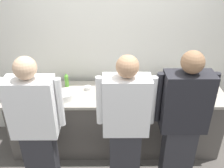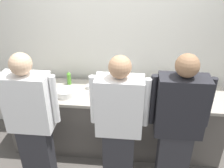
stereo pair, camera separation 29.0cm
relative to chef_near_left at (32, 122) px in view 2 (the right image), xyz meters
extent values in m
plane|color=#514C47|center=(0.86, 0.36, -0.90)|extent=(9.00, 9.00, 0.00)
cube|color=silver|center=(0.86, 1.18, 0.58)|extent=(4.48, 0.10, 2.97)
cube|color=#56514C|center=(0.86, 0.71, -0.48)|extent=(2.80, 0.62, 0.85)
cube|color=#A8A093|center=(0.86, 0.71, -0.03)|extent=(2.86, 0.67, 0.04)
cube|color=#2D2D33|center=(0.00, 0.00, -0.49)|extent=(0.34, 0.20, 0.82)
cube|color=white|center=(0.00, 0.00, 0.25)|extent=(0.48, 0.24, 0.65)
cylinder|color=white|center=(-0.28, 0.04, 0.28)|extent=(0.07, 0.07, 0.55)
cylinder|color=white|center=(0.28, 0.04, 0.28)|extent=(0.07, 0.07, 0.55)
sphere|color=tan|center=(0.00, 0.00, 0.69)|extent=(0.22, 0.22, 0.22)
cube|color=#2D2D33|center=(0.95, 0.03, -0.49)|extent=(0.34, 0.20, 0.82)
cube|color=white|center=(0.95, 0.03, 0.25)|extent=(0.48, 0.24, 0.65)
cylinder|color=white|center=(0.68, 0.07, 0.28)|extent=(0.07, 0.07, 0.55)
cylinder|color=white|center=(1.23, 0.07, 0.28)|extent=(0.07, 0.07, 0.55)
sphere|color=tan|center=(0.95, 0.03, 0.69)|extent=(0.22, 0.22, 0.22)
cube|color=#2D2D33|center=(1.57, 0.06, -0.48)|extent=(0.35, 0.20, 0.84)
cube|color=#232328|center=(1.57, 0.06, 0.27)|extent=(0.49, 0.24, 0.66)
cylinder|color=#232328|center=(1.29, 0.10, 0.30)|extent=(0.07, 0.07, 0.56)
cylinder|color=#232328|center=(1.85, 0.10, 0.30)|extent=(0.07, 0.07, 0.56)
sphere|color=#8C6647|center=(1.57, 0.06, 0.72)|extent=(0.23, 0.23, 0.23)
cylinder|color=white|center=(0.22, 0.59, -0.01)|extent=(0.23, 0.23, 0.01)
cylinder|color=white|center=(0.22, 0.59, 0.00)|extent=(0.23, 0.23, 0.01)
cylinder|color=white|center=(0.22, 0.59, 0.02)|extent=(0.23, 0.23, 0.01)
cylinder|color=white|center=(0.22, 0.59, 0.03)|extent=(0.23, 0.23, 0.01)
cylinder|color=white|center=(0.22, 0.59, 0.04)|extent=(0.23, 0.23, 0.01)
cylinder|color=white|center=(0.22, 0.59, 0.05)|extent=(0.23, 0.23, 0.01)
cylinder|color=white|center=(0.22, 0.59, 0.06)|extent=(0.23, 0.23, 0.01)
cylinder|color=white|center=(1.21, 0.61, -0.01)|extent=(0.19, 0.19, 0.01)
cylinder|color=white|center=(1.21, 0.61, 0.00)|extent=(0.19, 0.19, 0.01)
cylinder|color=white|center=(1.21, 0.61, 0.02)|extent=(0.19, 0.19, 0.01)
cylinder|color=white|center=(1.21, 0.61, 0.03)|extent=(0.19, 0.19, 0.01)
cylinder|color=white|center=(1.21, 0.61, 0.04)|extent=(0.19, 0.19, 0.01)
cylinder|color=#B7BABF|center=(1.51, 0.78, 0.05)|extent=(0.33, 0.33, 0.12)
cube|color=#B7BABF|center=(0.90, 0.74, 0.00)|extent=(0.46, 0.34, 0.02)
cylinder|color=#56A333|center=(0.19, 0.90, 0.07)|extent=(0.06, 0.06, 0.16)
cone|color=#56A333|center=(0.19, 0.90, 0.16)|extent=(0.05, 0.05, 0.04)
cylinder|color=white|center=(0.49, 0.80, 0.01)|extent=(0.08, 0.08, 0.05)
cylinder|color=red|center=(0.49, 0.80, 0.03)|extent=(0.07, 0.07, 0.01)
cylinder|color=white|center=(1.76, 0.89, 0.01)|extent=(0.08, 0.08, 0.04)
cylinder|color=#5B932D|center=(1.76, 0.89, 0.02)|extent=(0.07, 0.07, 0.01)
cylinder|color=white|center=(-0.35, 0.64, 0.03)|extent=(0.09, 0.09, 0.09)
camera|label=1|loc=(0.79, -2.07, 1.67)|focal=39.71mm
camera|label=2|loc=(1.08, -2.06, 1.67)|focal=39.71mm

